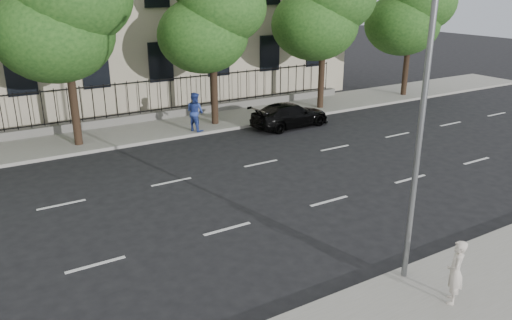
{
  "coord_description": "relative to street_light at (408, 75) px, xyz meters",
  "views": [
    {
      "loc": [
        -6.37,
        -9.69,
        7.12
      ],
      "look_at": [
        1.33,
        3.0,
        1.85
      ],
      "focal_mm": 35.0,
      "sensor_mm": 36.0,
      "label": 1
    }
  ],
  "objects": [
    {
      "name": "pedestrian_far",
      "position": [
        1.04,
        14.23,
        -4.03
      ],
      "size": [
        1.03,
        1.15,
        1.94
      ],
      "primitive_type": "imported",
      "rotation": [
        0.0,
        0.0,
        1.95
      ],
      "color": "#2E449A",
      "rests_on": "far_sidewalk"
    },
    {
      "name": "tree_f",
      "position": [
        16.54,
        15.13,
        0.73
      ],
      "size": [
        5.52,
        5.12,
        9.01
      ],
      "color": "#382619",
      "rests_on": "far_sidewalk"
    },
    {
      "name": "tree_d",
      "position": [
        2.54,
        15.13,
        0.69
      ],
      "size": [
        5.34,
        4.94,
        8.84
      ],
      "color": "#382619",
      "rests_on": "far_sidewalk"
    },
    {
      "name": "ground",
      "position": [
        -2.5,
        1.77,
        -5.15
      ],
      "size": [
        120.0,
        120.0,
        0.0
      ],
      "primitive_type": "plane",
      "color": "black",
      "rests_on": "ground"
    },
    {
      "name": "iron_fence",
      "position": [
        -2.5,
        17.47,
        -4.5
      ],
      "size": [
        30.0,
        0.5,
        2.2
      ],
      "color": "slate",
      "rests_on": "far_sidewalk"
    },
    {
      "name": "woman_near",
      "position": [
        0.11,
        -1.88,
        -4.22
      ],
      "size": [
        0.68,
        0.65,
        1.57
      ],
      "primitive_type": "imported",
      "rotation": [
        0.0,
        0.0,
        3.8
      ],
      "color": "beige",
      "rests_on": "near_sidewalk"
    },
    {
      "name": "tree_e",
      "position": [
        9.54,
        15.13,
        1.05
      ],
      "size": [
        5.71,
        5.31,
        9.46
      ],
      "color": "#382619",
      "rests_on": "far_sidewalk"
    },
    {
      "name": "tree_c",
      "position": [
        -4.46,
        15.13,
        1.26
      ],
      "size": [
        5.89,
        5.5,
        9.8
      ],
      "color": "#382619",
      "rests_on": "far_sidewalk"
    },
    {
      "name": "far_sidewalk",
      "position": [
        -2.5,
        15.77,
        -5.07
      ],
      "size": [
        60.0,
        4.0,
        0.15
      ],
      "primitive_type": "cube",
      "color": "gray",
      "rests_on": "ground"
    },
    {
      "name": "street_light",
      "position": [
        0.0,
        0.0,
        0.0
      ],
      "size": [
        0.25,
        3.32,
        8.05
      ],
      "color": "slate",
      "rests_on": "near_sidewalk"
    },
    {
      "name": "black_sedan",
      "position": [
        5.79,
        12.8,
        -4.51
      ],
      "size": [
        4.51,
        2.04,
        1.28
      ],
      "primitive_type": "imported",
      "rotation": [
        0.0,
        0.0,
        1.63
      ],
      "color": "black",
      "rests_on": "ground"
    },
    {
      "name": "lane_markings",
      "position": [
        -2.5,
        6.52,
        -5.14
      ],
      "size": [
        49.6,
        4.62,
        0.01
      ],
      "primitive_type": null,
      "color": "silver",
      "rests_on": "ground"
    }
  ]
}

